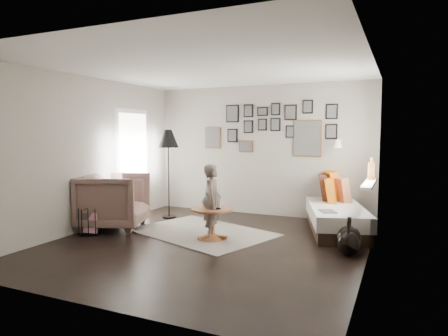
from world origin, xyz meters
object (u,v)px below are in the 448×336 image
at_px(magazine_basket, 90,221).
at_px(child, 213,202).
at_px(vase, 207,199).
at_px(demijohn_large, 349,239).
at_px(pedestal_table, 211,225).
at_px(demijohn_small, 348,243).
at_px(daybed, 337,214).
at_px(armchair, 114,201).
at_px(floor_lamp, 168,142).

bearing_deg(magazine_basket, child, 15.63).
height_order(vase, demijohn_large, vase).
bearing_deg(pedestal_table, demijohn_large, 3.66).
bearing_deg(demijohn_small, magazine_basket, -172.37).
distance_m(daybed, armchair, 3.82).
bearing_deg(child, magazine_basket, 87.63).
xyz_separation_m(pedestal_table, magazine_basket, (-1.95, -0.53, -0.01)).
bearing_deg(armchair, vase, -107.56).
bearing_deg(vase, pedestal_table, -14.04).
relative_size(floor_lamp, demijohn_small, 3.75).
xyz_separation_m(daybed, child, (-1.68, -1.34, 0.29)).
height_order(pedestal_table, demijohn_large, demijohn_large).
bearing_deg(magazine_basket, demijohn_large, 9.34).
xyz_separation_m(vase, daybed, (1.78, 1.34, -0.34)).
relative_size(armchair, floor_lamp, 0.61).
relative_size(demijohn_large, demijohn_small, 1.10).
distance_m(floor_lamp, demijohn_small, 3.90).
bearing_deg(pedestal_table, armchair, -178.88).
relative_size(magazine_basket, child, 0.38).
xyz_separation_m(armchair, floor_lamp, (0.39, 1.14, 1.00)).
bearing_deg(demijohn_large, daybed, 105.51).
height_order(pedestal_table, demijohn_small, pedestal_table).
bearing_deg(vase, demijohn_large, 2.98).
bearing_deg(vase, magazine_basket, -163.74).
distance_m(vase, demijohn_large, 2.17).
relative_size(pedestal_table, demijohn_large, 1.24).
xyz_separation_m(pedestal_table, demijohn_large, (2.04, 0.13, -0.03)).
relative_size(vase, child, 0.38).
xyz_separation_m(demijohn_large, demijohn_small, (0.01, -0.12, -0.02)).
bearing_deg(demijohn_large, floor_lamp, 164.41).
distance_m(pedestal_table, magazine_basket, 2.02).
distance_m(armchair, floor_lamp, 1.57).
xyz_separation_m(daybed, demijohn_small, (0.35, -1.35, -0.12)).
height_order(pedestal_table, vase, vase).
bearing_deg(pedestal_table, daybed, 38.73).
bearing_deg(child, demijohn_large, -104.98).
height_order(pedestal_table, magazine_basket, pedestal_table).
distance_m(pedestal_table, demijohn_large, 2.04).
relative_size(daybed, child, 1.79).
height_order(vase, child, child).
xyz_separation_m(pedestal_table, daybed, (1.70, 1.36, 0.06)).
relative_size(floor_lamp, magazine_basket, 3.90).
height_order(magazine_basket, child, child).
distance_m(demijohn_small, child, 2.08).
bearing_deg(daybed, vase, -159.85).
relative_size(vase, floor_lamp, 0.26).
height_order(floor_lamp, child, floor_lamp).
xyz_separation_m(pedestal_table, floor_lamp, (-1.46, 1.11, 1.25)).
bearing_deg(armchair, child, -107.54).
bearing_deg(floor_lamp, demijohn_large, -15.59).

